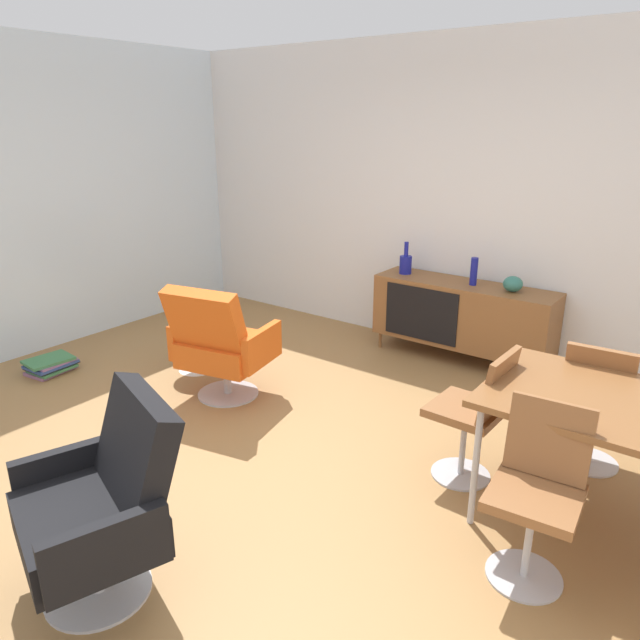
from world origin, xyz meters
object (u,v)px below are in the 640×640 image
(sideboard, at_px, (462,314))
(lounge_chair_red, at_px, (220,343))
(dining_chair_back_left, at_px, (597,400))
(magazine_stack, at_px, (51,365))
(dining_chair_front_left, at_px, (538,487))
(side_table_round, at_px, (195,335))
(vase_ceramic_small, at_px, (406,263))
(vase_sculptural_dark, at_px, (513,284))
(dining_chair_near_window, at_px, (476,410))
(fruit_bowl, at_px, (193,308))
(armchair_black_shell, at_px, (102,502))
(vase_cobalt, at_px, (474,271))

(sideboard, distance_m, lounge_chair_red, 2.18)
(dining_chair_back_left, xyz_separation_m, magazine_stack, (-4.11, -1.22, -0.41))
(dining_chair_front_left, xyz_separation_m, side_table_round, (-3.13, 0.69, -0.15))
(vase_ceramic_small, height_order, lounge_chair_red, vase_ceramic_small)
(dining_chair_back_left, bearing_deg, vase_sculptural_dark, 129.66)
(dining_chair_front_left, bearing_deg, dining_chair_near_window, 133.80)
(sideboard, bearing_deg, magazine_stack, -138.89)
(dining_chair_front_left, distance_m, fruit_bowl, 3.21)
(vase_ceramic_small, distance_m, dining_chair_back_left, 2.32)
(armchair_black_shell, xyz_separation_m, magazine_stack, (-2.58, 1.17, -0.40))
(dining_chair_back_left, height_order, armchair_black_shell, armchair_black_shell)
(side_table_round, bearing_deg, sideboard, 42.04)
(magazine_stack, bearing_deg, vase_cobalt, 40.40)
(dining_chair_back_left, distance_m, armchair_black_shell, 2.84)
(sideboard, xyz_separation_m, magazine_stack, (-2.73, -2.38, -0.38))
(vase_cobalt, xyz_separation_m, armchair_black_shell, (-0.22, -3.55, -0.37))
(dining_chair_near_window, distance_m, armchair_black_shell, 2.08)
(dining_chair_front_left, bearing_deg, sideboard, 121.11)
(magazine_stack, bearing_deg, dining_chair_near_window, 10.48)
(armchair_black_shell, bearing_deg, dining_chair_near_window, 61.54)
(dining_chair_front_left, distance_m, dining_chair_near_window, 0.77)
(lounge_chair_red, bearing_deg, dining_chair_back_left, 14.98)
(vase_ceramic_small, xyz_separation_m, armchair_black_shell, (0.44, -3.55, -0.35))
(sideboard, height_order, fruit_bowl, sideboard)
(vase_sculptural_dark, xyz_separation_m, dining_chair_back_left, (0.96, -1.16, -0.32))
(dining_chair_near_window, bearing_deg, fruit_bowl, 177.00)
(vase_cobalt, relative_size, side_table_round, 0.46)
(dining_chair_back_left, bearing_deg, dining_chair_near_window, -134.03)
(vase_cobalt, xyz_separation_m, dining_chair_near_window, (0.77, -1.72, -0.37))
(side_table_round, relative_size, magazine_stack, 1.25)
(vase_ceramic_small, distance_m, lounge_chair_red, 1.96)
(lounge_chair_red, bearing_deg, vase_ceramic_small, 72.74)
(vase_sculptural_dark, height_order, lounge_chair_red, lounge_chair_red)
(sideboard, xyz_separation_m, lounge_chair_red, (-1.17, -1.84, 0.03))
(sideboard, height_order, lounge_chair_red, lounge_chair_red)
(dining_chair_near_window, relative_size, side_table_round, 1.65)
(vase_cobalt, relative_size, vase_ceramic_small, 0.81)
(sideboard, height_order, vase_cobalt, vase_cobalt)
(sideboard, distance_m, dining_chair_back_left, 1.80)
(dining_chair_near_window, distance_m, lounge_chair_red, 2.01)
(vase_ceramic_small, bearing_deg, dining_chair_back_left, -30.45)
(fruit_bowl, bearing_deg, vase_ceramic_small, 53.75)
(side_table_round, bearing_deg, vase_cobalt, 40.93)
(magazine_stack, bearing_deg, side_table_round, 39.38)
(dining_chair_front_left, bearing_deg, armchair_black_shell, -140.14)
(dining_chair_back_left, xyz_separation_m, dining_chair_near_window, (-0.54, -0.56, 0.00))
(lounge_chair_red, distance_m, magazine_stack, 1.70)
(lounge_chair_red, distance_m, armchair_black_shell, 1.99)
(dining_chair_near_window, bearing_deg, vase_sculptural_dark, 103.73)
(side_table_round, height_order, magazine_stack, side_table_round)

